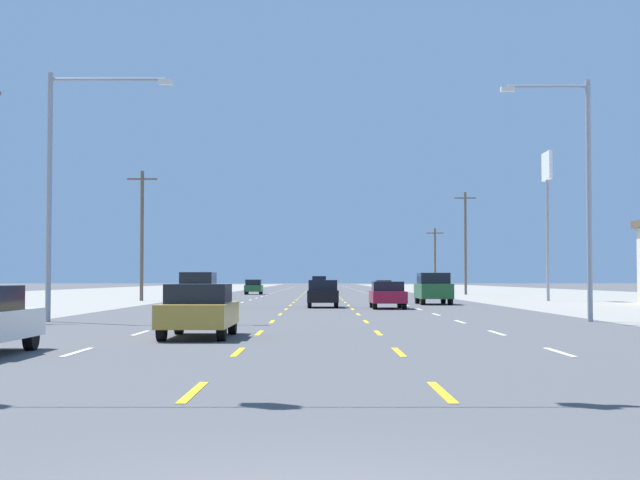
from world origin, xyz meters
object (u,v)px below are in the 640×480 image
suv_far_left_far (201,289)px  suv_center_turn_distant_b (322,283)px  pole_sign_right_row_2 (550,185)px  suv_far_right_farther (436,288)px  hatchback_far_left_farthest (256,287)px  sedan_inner_right_mid (390,295)px  streetlight_right_row_0 (583,182)px  sedan_far_right_distant_a (386,287)px  sedan_inner_left_near (202,310)px  streetlight_left_row_0 (66,175)px  hatchback_center_turn_midfar (325,294)px

suv_far_left_far → suv_center_turn_distant_b: bearing=84.7°
pole_sign_right_row_2 → suv_far_left_far: bearing=-147.1°
suv_far_right_farther → hatchback_far_left_farthest: (-14.01, 39.38, -0.24)m
sedan_inner_right_mid → streetlight_right_row_0: 17.86m
sedan_inner_right_mid → sedan_far_right_distant_a: bearing=86.5°
suv_far_left_far → suv_center_turn_distant_b: same height
sedan_inner_right_mid → suv_far_right_farther: 9.48m
sedan_inner_left_near → sedan_far_right_distant_a: size_ratio=1.00×
suv_far_right_farther → sedan_far_right_distant_a: 46.27m
suv_far_right_farther → hatchback_far_left_farthest: suv_far_right_farther is taller
streetlight_left_row_0 → suv_far_left_far: bearing=82.1°
suv_far_left_far → pole_sign_right_row_2: 29.10m
pole_sign_right_row_2 → streetlight_right_row_0: bearing=-101.2°
suv_far_left_far → streetlight_left_row_0: bearing=-97.9°
suv_center_turn_distant_b → pole_sign_right_row_2: size_ratio=0.45×
suv_center_turn_distant_b → streetlight_right_row_0: (9.91, -93.36, 4.20)m
hatchback_far_left_farthest → suv_center_turn_distant_b: bearing=76.9°
sedan_inner_left_near → suv_center_turn_distant_b: suv_center_turn_distant_b is taller
suv_far_left_far → pole_sign_right_row_2: pole_sign_right_row_2 is taller
sedan_inner_right_mid → pole_sign_right_row_2: (12.99, 18.46, 7.71)m
sedan_inner_left_near → streetlight_left_row_0: streetlight_left_row_0 is taller
sedan_inner_right_mid → sedan_far_right_distant_a: size_ratio=1.00×
suv_far_left_far → suv_far_right_farther: same height
sedan_inner_right_mid → hatchback_far_left_farthest: (-10.51, 48.18, 0.03)m
suv_far_right_farther → streetlight_left_row_0: streetlight_left_row_0 is taller
sedan_inner_left_near → suv_far_left_far: 29.48m
sedan_inner_right_mid → suv_far_right_farther: bearing=68.3°
suv_center_turn_distant_b → streetlight_right_row_0: size_ratio=0.54×
hatchback_center_turn_midfar → hatchback_far_left_farthest: bearing=98.6°
sedan_inner_right_mid → pole_sign_right_row_2: 23.85m
sedan_inner_left_near → sedan_far_right_distant_a: (10.30, 81.14, 0.00)m
sedan_far_right_distant_a → streetlight_left_row_0: size_ratio=0.48×
sedan_inner_right_mid → suv_center_turn_distant_b: suv_center_turn_distant_b is taller
hatchback_center_turn_midfar → suv_far_left_far: bearing=170.9°
hatchback_far_left_farthest → hatchback_center_turn_midfar: bearing=-81.4°
sedan_far_right_distant_a → sedan_inner_right_mid: bearing=-93.5°
sedan_inner_right_mid → hatchback_far_left_farthest: bearing=102.3°
hatchback_center_turn_midfar → streetlight_right_row_0: bearing=-62.1°
hatchback_center_turn_midfar → hatchback_far_left_farthest: same height
suv_center_turn_distant_b → pole_sign_right_row_2: (16.76, -58.74, 7.44)m
suv_center_turn_distant_b → streetlight_left_row_0: bearing=-95.8°
suv_center_turn_distant_b → hatchback_far_left_farthest: bearing=-103.1°
hatchback_far_left_farthest → pole_sign_right_row_2: size_ratio=0.36×
sedan_inner_right_mid → streetlight_left_row_0: (-13.31, -16.17, 4.77)m
sedan_far_right_distant_a → sedan_inner_left_near: bearing=-97.2°
sedan_inner_left_near → sedan_inner_right_mid: (6.95, 26.07, 0.00)m
sedan_inner_left_near → suv_center_turn_distant_b: 103.31m
suv_center_turn_distant_b → suv_far_right_farther: bearing=-83.9°
sedan_inner_right_mid → sedan_inner_left_near: bearing=-104.9°
hatchback_center_turn_midfar → hatchback_far_left_farthest: (-7.02, 46.16, 0.00)m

